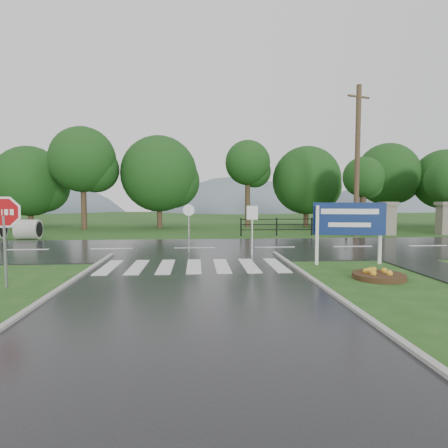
{
  "coord_description": "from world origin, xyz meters",
  "views": [
    {
      "loc": [
        0.11,
        -8.34,
        2.51
      ],
      "look_at": [
        1.15,
        6.0,
        1.5
      ],
      "focal_mm": 30.0,
      "sensor_mm": 36.0,
      "label": 1
    }
  ],
  "objects": [
    {
      "name": "flower_bed",
      "position": [
        5.74,
        2.74,
        0.12
      ],
      "size": [
        1.59,
        1.59,
        0.32
      ],
      "color": "#332111",
      "rests_on": "ground"
    },
    {
      "name": "pillar_west",
      "position": [
        13.0,
        16.0,
        1.18
      ],
      "size": [
        1.0,
        1.0,
        2.24
      ],
      "color": "gray",
      "rests_on": "ground"
    },
    {
      "name": "stop_sign",
      "position": [
        -5.22,
        2.42,
        1.89
      ],
      "size": [
        1.2,
        0.17,
        2.71
      ],
      "color": "#939399",
      "rests_on": "ground"
    },
    {
      "name": "treeline",
      "position": [
        1.0,
        24.0,
        0.0
      ],
      "size": [
        83.2,
        5.2,
        10.0
      ],
      "color": "#123B12",
      "rests_on": "ground"
    },
    {
      "name": "walkway",
      "position": [
        8.5,
        4.0,
        0.0
      ],
      "size": [
        2.2,
        11.0,
        0.04
      ],
      "primitive_type": "cube",
      "color": "#28282B",
      "rests_on": "ground"
    },
    {
      "name": "crosswalk",
      "position": [
        0.0,
        5.0,
        0.06
      ],
      "size": [
        6.5,
        2.8,
        0.02
      ],
      "color": "silver",
      "rests_on": "ground"
    },
    {
      "name": "fence_west",
      "position": [
        7.75,
        16.0,
        0.72
      ],
      "size": [
        9.58,
        0.08,
        1.2
      ],
      "color": "black",
      "rests_on": "ground"
    },
    {
      "name": "ground",
      "position": [
        0.0,
        0.0,
        0.0
      ],
      "size": [
        120.0,
        120.0,
        0.0
      ],
      "primitive_type": "plane",
      "color": "#224C19",
      "rests_on": "ground"
    },
    {
      "name": "entrance_tree_left",
      "position": [
        11.88,
        17.5,
        3.93
      ],
      "size": [
        2.85,
        2.85,
        5.41
      ],
      "color": "#3D2B1C",
      "rests_on": "ground"
    },
    {
      "name": "hills",
      "position": [
        3.49,
        65.0,
        -15.54
      ],
      "size": [
        102.0,
        48.0,
        48.0
      ],
      "color": "slate",
      "rests_on": "ground"
    },
    {
      "name": "estate_billboard",
      "position": [
        5.82,
        5.28,
        1.6
      ],
      "size": [
        2.64,
        0.52,
        2.33
      ],
      "color": "silver",
      "rests_on": "ground"
    },
    {
      "name": "pillar_east",
      "position": [
        17.0,
        16.0,
        1.18
      ],
      "size": [
        1.0,
        1.0,
        2.24
      ],
      "color": "gray",
      "rests_on": "ground"
    },
    {
      "name": "utility_pole_east",
      "position": [
        10.54,
        15.5,
        4.96
      ],
      "size": [
        1.68,
        0.65,
        9.76
      ],
      "color": "#473523",
      "rests_on": "ground"
    },
    {
      "name": "reg_sign_round",
      "position": [
        -0.25,
        8.49,
        1.4
      ],
      "size": [
        0.51,
        0.1,
        2.22
      ],
      "color": "#939399",
      "rests_on": "ground"
    },
    {
      "name": "main_road",
      "position": [
        0.0,
        10.0,
        0.0
      ],
      "size": [
        90.0,
        8.0,
        0.04
      ],
      "primitive_type": "cube",
      "color": "black",
      "rests_on": "ground"
    },
    {
      "name": "reg_sign_small",
      "position": [
        2.47,
        7.47,
        1.53
      ],
      "size": [
        0.46,
        0.17,
        2.17
      ],
      "color": "#939399",
      "rests_on": "ground"
    }
  ]
}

